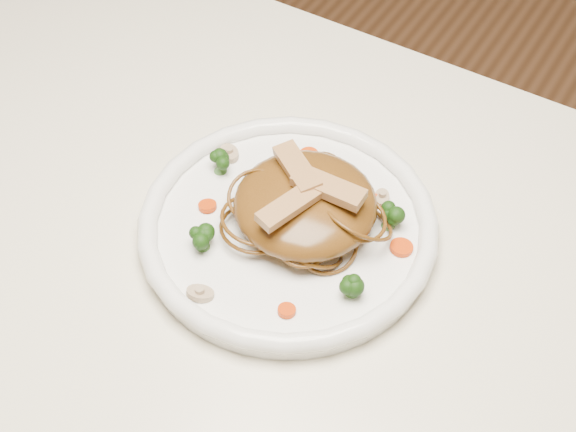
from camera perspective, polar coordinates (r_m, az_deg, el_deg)
The scene contains 19 objects.
table at distance 0.87m, azimuth -0.91°, elevation -8.95°, with size 1.20×0.80×0.75m.
plate at distance 0.82m, azimuth -0.00°, elevation -0.99°, with size 0.30×0.30×0.02m, color white.
noodle_mound at distance 0.80m, azimuth 1.22°, elevation 0.85°, with size 0.14×0.14×0.05m, color brown.
chicken_a at distance 0.78m, azimuth 2.84°, elevation 2.00°, with size 0.07×0.02×0.01m, color tan.
chicken_b at distance 0.79m, azimuth 0.65°, elevation 3.36°, with size 0.07×0.02×0.01m, color tan.
chicken_c at distance 0.76m, azimuth 0.03°, elevation 0.69°, with size 0.07×0.02×0.01m, color tan.
broccoli_0 at distance 0.81m, azimuth 7.06°, elevation -0.11°, with size 0.02×0.02×0.03m, color #1D410D, non-canonical shape.
broccoli_1 at distance 0.86m, azimuth -4.79°, elevation 3.78°, with size 0.02×0.02×0.03m, color #1D410D, non-canonical shape.
broccoli_2 at distance 0.79m, azimuth -6.03°, elevation -1.47°, with size 0.03×0.03×0.03m, color #1D410D, non-canonical shape.
broccoli_3 at distance 0.76m, azimuth 4.54°, elevation -4.72°, with size 0.02×0.02×0.03m, color #1D410D, non-canonical shape.
carrot_0 at distance 0.84m, azimuth 5.91°, elevation 0.99°, with size 0.02×0.02×0.01m, color #D13B07.
carrot_1 at distance 0.83m, azimuth -5.63°, elevation 0.71°, with size 0.02×0.02×0.01m, color #D13B07.
carrot_2 at distance 0.80m, azimuth 7.91°, elevation -2.18°, with size 0.02×0.02×0.01m, color #D13B07.
carrot_3 at distance 0.88m, azimuth 1.46°, elevation 4.25°, with size 0.02×0.02×0.01m, color #D13B07.
carrot_4 at distance 0.75m, azimuth -0.09°, elevation -6.59°, with size 0.02×0.02×0.01m, color #D13B07.
mushroom_0 at distance 0.77m, azimuth -6.14°, elevation -5.38°, with size 0.03×0.03×0.01m, color beige.
mushroom_1 at distance 0.83m, azimuth 7.22°, elevation 0.01°, with size 0.03×0.03×0.01m, color beige.
mushroom_2 at distance 0.88m, azimuth -4.11°, elevation 4.38°, with size 0.03×0.03×0.01m, color beige.
mushroom_3 at distance 0.84m, azimuth 6.56°, elevation 1.27°, with size 0.02×0.02×0.01m, color beige.
Camera 1 is at (0.25, -0.38, 1.39)m, focal length 51.04 mm.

